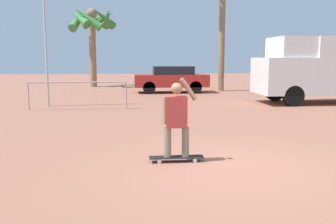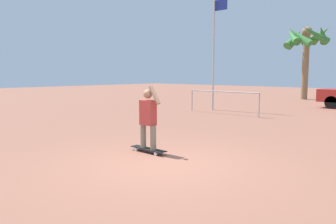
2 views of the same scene
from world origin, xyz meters
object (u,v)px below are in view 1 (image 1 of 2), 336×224
person_skateboarder (177,116)px  palm_tree_center_background (92,23)px  flagpole (46,25)px  skateboard (176,157)px  parked_car_red (171,78)px  camper_van (328,67)px

person_skateboarder → palm_tree_center_background: (-3.35, 19.19, 3.39)m
person_skateboarder → flagpole: size_ratio=0.26×
skateboard → flagpole: 10.17m
skateboard → flagpole: (-4.15, 8.73, 3.18)m
skateboard → flagpole: flagpole is taller
skateboard → palm_tree_center_background: 19.93m
person_skateboarder → flagpole: flagpole is taller
person_skateboarder → parked_car_red: 14.38m
skateboard → flagpole: size_ratio=0.18×
camper_van → parked_car_red: (-6.27, 5.58, -0.77)m
camper_van → skateboard: bearing=-131.7°
skateboard → parked_car_red: bearing=84.0°
camper_van → parked_car_red: size_ratio=1.44×
person_skateboarder → parked_car_red: (1.49, 14.30, -0.09)m
flagpole → camper_van: bearing=-0.0°
parked_car_red → palm_tree_center_background: 7.71m
palm_tree_center_background → flagpole: size_ratio=0.93×
parked_car_red → flagpole: 8.31m
skateboard → parked_car_red: size_ratio=0.25×
skateboard → person_skateboarder: person_skateboarder is taller
person_skateboarder → palm_tree_center_background: palm_tree_center_background is taller
skateboard → palm_tree_center_background: palm_tree_center_background is taller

